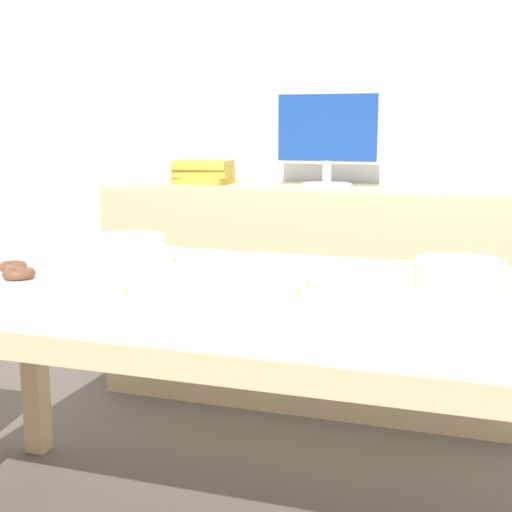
{
  "coord_description": "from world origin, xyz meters",
  "views": [
    {
      "loc": [
        0.64,
        -1.63,
        1.14
      ],
      "look_at": [
        0.08,
        0.05,
        0.82
      ],
      "focal_mm": 50.0,
      "sensor_mm": 36.0,
      "label": 1
    }
  ],
  "objects": [
    {
      "name": "sideboard",
      "position": [
        0.0,
        1.18,
        0.45
      ],
      "size": [
        1.81,
        0.44,
        0.9
      ],
      "color": "#D1B284",
      "rests_on": "ground"
    },
    {
      "name": "book_stack",
      "position": [
        -0.53,
        1.18,
        0.95
      ],
      "size": [
        0.25,
        0.2,
        0.1
      ],
      "color": "#B29933",
      "rests_on": "sideboard"
    },
    {
      "name": "computer_monitor",
      "position": [
        0.01,
        1.18,
        1.09
      ],
      "size": [
        0.42,
        0.2,
        0.38
      ],
      "color": "silver",
      "rests_on": "sideboard"
    },
    {
      "name": "wall_back",
      "position": [
        0.0,
        1.48,
        1.3
      ],
      "size": [
        8.0,
        0.1,
        2.6
      ],
      "primitive_type": "cube",
      "color": "silver",
      "rests_on": "ground"
    },
    {
      "name": "tealight_left_edge",
      "position": [
        -0.12,
        -0.26,
        0.77
      ],
      "size": [
        0.04,
        0.04,
        0.04
      ],
      "color": "silver",
      "rests_on": "dining_table"
    },
    {
      "name": "tealight_right_edge",
      "position": [
        -0.01,
        0.35,
        0.77
      ],
      "size": [
        0.04,
        0.04,
        0.04
      ],
      "color": "silver",
      "rests_on": "dining_table"
    },
    {
      "name": "tealight_near_cakes",
      "position": [
        0.25,
        -0.15,
        0.77
      ],
      "size": [
        0.04,
        0.04,
        0.04
      ],
      "color": "silver",
      "rests_on": "dining_table"
    },
    {
      "name": "plate_stack",
      "position": [
        -0.3,
        0.08,
        0.8
      ],
      "size": [
        0.21,
        0.21,
        0.09
      ],
      "color": "silver",
      "rests_on": "dining_table"
    },
    {
      "name": "cake_chocolate_round",
      "position": [
        0.58,
        0.05,
        0.79
      ],
      "size": [
        0.27,
        0.27,
        0.08
      ],
      "color": "silver",
      "rests_on": "dining_table"
    },
    {
      "name": "tealight_near_front",
      "position": [
        0.25,
        -0.07,
        0.77
      ],
      "size": [
        0.04,
        0.04,
        0.04
      ],
      "color": "silver",
      "rests_on": "dining_table"
    },
    {
      "name": "dining_table",
      "position": [
        0.0,
        0.0,
        0.67
      ],
      "size": [
        1.81,
        0.89,
        0.76
      ],
      "color": "silver",
      "rests_on": "ground"
    }
  ]
}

